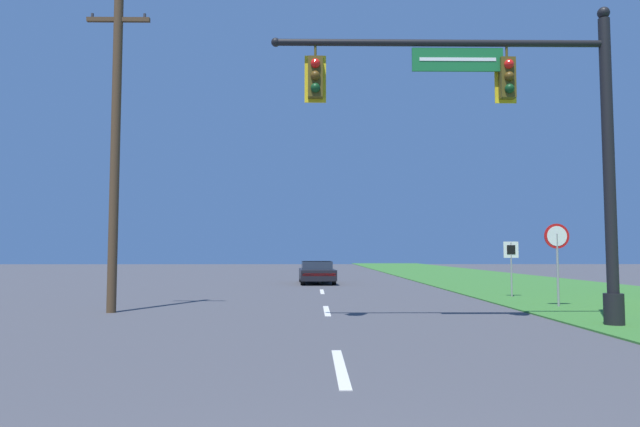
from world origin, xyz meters
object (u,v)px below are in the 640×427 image
(car_ahead, at_px, (317,272))
(route_sign_post, at_px, (511,256))
(signal_mast, at_px, (526,133))
(stop_sign, at_px, (557,246))
(utility_pole_near, at_px, (115,142))

(car_ahead, height_order, route_sign_post, route_sign_post)
(route_sign_post, bearing_deg, car_ahead, 125.68)
(signal_mast, bearing_deg, stop_sign, 59.91)
(signal_mast, relative_size, utility_pole_near, 0.86)
(stop_sign, height_order, route_sign_post, stop_sign)
(stop_sign, relative_size, route_sign_post, 1.23)
(signal_mast, relative_size, car_ahead, 1.71)
(car_ahead, xyz_separation_m, utility_pole_near, (-5.81, -14.91, 4.18))
(signal_mast, distance_m, route_sign_post, 8.98)
(route_sign_post, height_order, utility_pole_near, utility_pole_near)
(signal_mast, xyz_separation_m, car_ahead, (-4.68, 18.07, -3.81))
(stop_sign, height_order, utility_pole_near, utility_pole_near)
(car_ahead, xyz_separation_m, route_sign_post, (7.12, -9.92, 0.92))
(route_sign_post, bearing_deg, utility_pole_near, -158.89)
(signal_mast, distance_m, stop_sign, 5.66)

